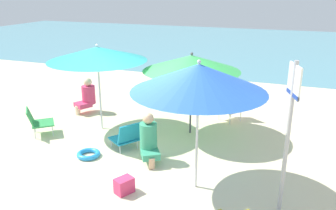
% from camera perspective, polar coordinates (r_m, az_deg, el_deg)
% --- Properties ---
extents(ground_plane, '(40.00, 40.00, 0.00)m').
position_cam_1_polar(ground_plane, '(6.93, -6.70, -8.07)').
color(ground_plane, beige).
extents(sea_water, '(40.00, 16.00, 0.01)m').
position_cam_1_polar(sea_water, '(20.34, 12.14, 9.58)').
color(sea_water, '#5693A3').
rests_on(sea_water, ground_plane).
extents(umbrella_teal, '(2.16, 2.16, 1.95)m').
position_cam_1_polar(umbrella_teal, '(7.77, -11.45, 8.19)').
color(umbrella_teal, silver).
rests_on(umbrella_teal, ground_plane).
extents(umbrella_green, '(2.08, 2.08, 1.81)m').
position_cam_1_polar(umbrella_green, '(7.40, 3.86, 6.82)').
color(umbrella_green, '#4C4C51').
rests_on(umbrella_green, ground_plane).
extents(umbrella_blue, '(2.05, 2.05, 2.11)m').
position_cam_1_polar(umbrella_blue, '(5.18, 5.01, 4.43)').
color(umbrella_blue, silver).
rests_on(umbrella_blue, ground_plane).
extents(beach_chair_a, '(0.69, 0.71, 0.60)m').
position_cam_1_polar(beach_chair_a, '(8.66, 10.57, -0.26)').
color(beach_chair_a, white).
rests_on(beach_chair_a, ground_plane).
extents(beach_chair_b, '(0.73, 0.73, 0.62)m').
position_cam_1_polar(beach_chair_b, '(8.15, -20.47, -2.40)').
color(beach_chair_b, '#33934C').
rests_on(beach_chair_b, ground_plane).
extents(beach_chair_d, '(0.75, 0.73, 0.61)m').
position_cam_1_polar(beach_chair_d, '(7.01, -6.75, -5.10)').
color(beach_chair_d, teal).
rests_on(beach_chair_d, ground_plane).
extents(person_a, '(0.49, 0.57, 0.91)m').
position_cam_1_polar(person_a, '(9.24, -13.05, 1.50)').
color(person_a, '#DB3866').
rests_on(person_a, ground_plane).
extents(person_b, '(0.49, 0.55, 0.93)m').
position_cam_1_polar(person_b, '(6.49, -3.14, -5.51)').
color(person_b, '#389970').
rests_on(person_b, ground_plane).
extents(warning_sign, '(0.17, 0.44, 2.23)m').
position_cam_1_polar(warning_sign, '(4.90, 19.21, -2.19)').
color(warning_sign, '#ADADB2').
rests_on(warning_sign, ground_plane).
extents(swim_ring, '(0.45, 0.45, 0.09)m').
position_cam_1_polar(swim_ring, '(6.97, -12.82, -7.81)').
color(swim_ring, '#238CD8').
rests_on(swim_ring, ground_plane).
extents(beach_bag, '(0.31, 0.34, 0.25)m').
position_cam_1_polar(beach_bag, '(5.72, -7.15, -12.88)').
color(beach_bag, '#DB3866').
rests_on(beach_bag, ground_plane).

